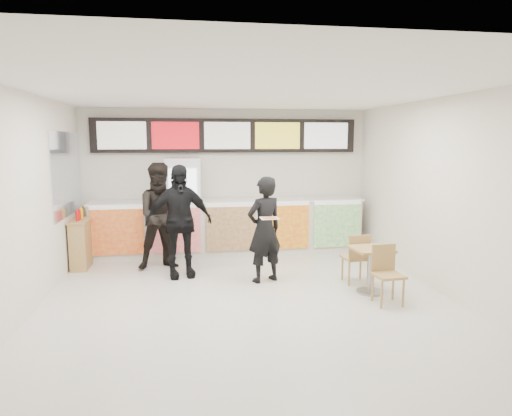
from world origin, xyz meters
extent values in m
plane|color=beige|center=(0.00, 0.00, 0.00)|extent=(7.00, 7.00, 0.00)
plane|color=white|center=(0.00, 0.00, 3.00)|extent=(7.00, 7.00, 0.00)
plane|color=silver|center=(0.00, 3.50, 1.50)|extent=(6.00, 0.00, 6.00)
plane|color=silver|center=(-3.00, 0.00, 1.50)|extent=(0.00, 7.00, 7.00)
plane|color=silver|center=(3.00, 0.00, 1.50)|extent=(0.00, 7.00, 7.00)
cube|color=silver|center=(0.00, 3.10, 0.55)|extent=(5.50, 0.70, 1.10)
cube|color=silver|center=(0.00, 3.10, 1.12)|extent=(5.56, 0.76, 0.04)
cube|color=red|center=(-2.20, 2.72, 0.61)|extent=(0.99, 0.02, 0.90)
cube|color=#EF3577|center=(-1.10, 2.72, 0.61)|extent=(0.99, 0.02, 0.90)
cube|color=brown|center=(0.00, 2.72, 0.61)|extent=(0.99, 0.02, 0.90)
cube|color=yellow|center=(1.10, 2.72, 0.61)|extent=(0.99, 0.02, 0.90)
cube|color=green|center=(2.20, 2.72, 0.61)|extent=(0.99, 0.02, 0.90)
cube|color=black|center=(0.00, 3.42, 2.45)|extent=(5.50, 0.12, 0.70)
cube|color=beige|center=(-2.12, 3.35, 2.45)|extent=(0.95, 0.02, 0.55)
cube|color=red|center=(-1.06, 3.35, 2.45)|extent=(0.95, 0.02, 0.55)
cube|color=silver|center=(0.00, 3.35, 2.45)|extent=(0.95, 0.02, 0.55)
cube|color=yellow|center=(1.06, 3.35, 2.45)|extent=(0.95, 0.02, 0.55)
cube|color=silver|center=(2.12, 3.35, 2.45)|extent=(0.95, 0.02, 0.55)
cube|color=white|center=(-0.93, 3.12, 1.00)|extent=(0.70, 0.65, 2.00)
cube|color=white|center=(-0.93, 2.78, 1.05)|extent=(0.54, 0.02, 1.50)
cylinder|color=#18891A|center=(-1.14, 2.82, 0.45)|extent=(0.07, 0.07, 0.22)
cylinder|color=#D74812|center=(-1.00, 2.82, 0.45)|extent=(0.07, 0.07, 0.22)
cylinder|color=red|center=(-0.86, 2.82, 0.45)|extent=(0.07, 0.07, 0.22)
cylinder|color=#1740B1|center=(-0.72, 2.82, 0.45)|extent=(0.07, 0.07, 0.22)
cylinder|color=#D74812|center=(-1.14, 2.82, 0.83)|extent=(0.07, 0.07, 0.22)
cylinder|color=red|center=(-1.00, 2.82, 0.83)|extent=(0.07, 0.07, 0.22)
cylinder|color=#1740B1|center=(-0.86, 2.82, 0.83)|extent=(0.07, 0.07, 0.22)
cylinder|color=#18891A|center=(-0.72, 2.82, 0.83)|extent=(0.07, 0.07, 0.22)
cylinder|color=red|center=(-1.14, 2.82, 1.21)|extent=(0.07, 0.07, 0.22)
cylinder|color=#1740B1|center=(-1.00, 2.82, 1.21)|extent=(0.07, 0.07, 0.22)
cylinder|color=#18891A|center=(-0.86, 2.82, 1.21)|extent=(0.07, 0.07, 0.22)
cylinder|color=#D74812|center=(-0.72, 2.82, 1.21)|extent=(0.07, 0.07, 0.22)
cylinder|color=#1740B1|center=(-1.14, 2.82, 1.59)|extent=(0.07, 0.07, 0.22)
cylinder|color=#18891A|center=(-1.00, 2.82, 1.59)|extent=(0.07, 0.07, 0.22)
cylinder|color=#D74812|center=(-0.86, 2.82, 1.59)|extent=(0.07, 0.07, 0.22)
cylinder|color=red|center=(-0.72, 2.82, 1.59)|extent=(0.07, 0.07, 0.22)
cube|color=#B2B7BF|center=(-2.99, 2.45, 1.75)|extent=(0.01, 2.00, 1.50)
imported|color=black|center=(0.40, 1.12, 0.88)|extent=(0.76, 0.65, 1.77)
imported|color=black|center=(-1.31, 2.20, 0.98)|extent=(1.09, 0.93, 1.95)
imported|color=black|center=(-1.01, 1.61, 0.97)|extent=(1.21, 0.70, 1.95)
cube|color=beige|center=(0.40, 0.67, 1.15)|extent=(0.28, 0.28, 0.01)
cone|color=#CC7233|center=(0.40, 0.67, 1.16)|extent=(0.36, 0.36, 0.02)
cube|color=tan|center=(1.92, 0.30, 0.69)|extent=(0.62, 0.62, 0.04)
cylinder|color=gray|center=(1.92, 0.30, 0.34)|extent=(0.08, 0.08, 0.68)
cylinder|color=gray|center=(1.92, 0.30, 0.01)|extent=(0.42, 0.42, 0.03)
cube|color=tan|center=(1.97, -0.22, 0.43)|extent=(0.43, 0.43, 0.04)
cube|color=tan|center=(1.97, -0.04, 0.65)|extent=(0.38, 0.06, 0.40)
cube|color=tan|center=(1.87, 0.82, 0.43)|extent=(0.43, 0.43, 0.04)
cube|color=tan|center=(1.87, 0.64, 0.65)|extent=(0.38, 0.06, 0.40)
cube|color=tan|center=(-2.82, 2.51, 0.43)|extent=(0.29, 0.77, 0.87)
cube|color=tan|center=(-2.82, 2.51, 0.89)|extent=(0.33, 0.81, 0.04)
cylinder|color=red|center=(-2.82, 2.30, 1.00)|extent=(0.06, 0.06, 0.17)
cylinder|color=red|center=(-2.82, 2.46, 1.00)|extent=(0.06, 0.06, 0.17)
cylinder|color=yellow|center=(-2.82, 2.63, 1.00)|extent=(0.06, 0.06, 0.17)
cylinder|color=brown|center=(-2.82, 2.78, 1.00)|extent=(0.06, 0.06, 0.17)
camera|label=1|loc=(-0.88, -6.19, 2.33)|focal=32.00mm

